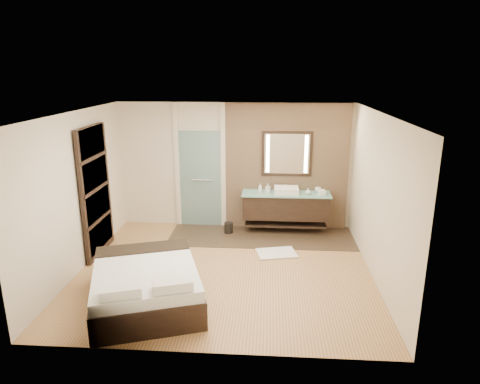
# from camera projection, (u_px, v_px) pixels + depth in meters

# --- Properties ---
(floor) EXTENTS (5.00, 5.00, 0.00)m
(floor) POSITION_uv_depth(u_px,v_px,m) (225.00, 270.00, 7.42)
(floor) COLOR olive
(floor) RESTS_ON ground
(tile_strip) EXTENTS (3.80, 1.30, 0.01)m
(tile_strip) POSITION_uv_depth(u_px,v_px,m) (261.00, 236.00, 8.91)
(tile_strip) COLOR #37281E
(tile_strip) RESTS_ON floor
(stone_wall) EXTENTS (2.60, 0.08, 2.70)m
(stone_wall) POSITION_uv_depth(u_px,v_px,m) (286.00, 167.00, 9.09)
(stone_wall) COLOR tan
(stone_wall) RESTS_ON floor
(vanity) EXTENTS (1.85, 0.55, 0.88)m
(vanity) POSITION_uv_depth(u_px,v_px,m) (286.00, 206.00, 9.02)
(vanity) COLOR black
(vanity) RESTS_ON stone_wall
(mirror_unit) EXTENTS (1.06, 0.04, 0.96)m
(mirror_unit) POSITION_uv_depth(u_px,v_px,m) (287.00, 154.00, 8.96)
(mirror_unit) COLOR black
(mirror_unit) RESTS_ON stone_wall
(frosted_door) EXTENTS (1.10, 0.12, 2.70)m
(frosted_door) POSITION_uv_depth(u_px,v_px,m) (200.00, 175.00, 9.26)
(frosted_door) COLOR #A1CCCB
(frosted_door) RESTS_ON floor
(shoji_partition) EXTENTS (0.06, 1.20, 2.40)m
(shoji_partition) POSITION_uv_depth(u_px,v_px,m) (96.00, 191.00, 7.82)
(shoji_partition) COLOR black
(shoji_partition) RESTS_ON floor
(bed) EXTENTS (2.02, 2.25, 0.72)m
(bed) POSITION_uv_depth(u_px,v_px,m) (146.00, 285.00, 6.30)
(bed) COLOR black
(bed) RESTS_ON floor
(bath_mat) EXTENTS (0.81, 0.65, 0.02)m
(bath_mat) POSITION_uv_depth(u_px,v_px,m) (276.00, 253.00, 8.07)
(bath_mat) COLOR white
(bath_mat) RESTS_ON floor
(waste_bin) EXTENTS (0.19, 0.19, 0.23)m
(waste_bin) POSITION_uv_depth(u_px,v_px,m) (229.00, 228.00, 9.06)
(waste_bin) COLOR black
(waste_bin) RESTS_ON floor
(tissue_box) EXTENTS (0.14, 0.14, 0.10)m
(tissue_box) POSITION_uv_depth(u_px,v_px,m) (322.00, 192.00, 8.81)
(tissue_box) COLOR white
(tissue_box) RESTS_ON vanity
(soap_bottle_a) EXTENTS (0.10, 0.10, 0.20)m
(soap_bottle_a) POSITION_uv_depth(u_px,v_px,m) (260.00, 188.00, 8.94)
(soap_bottle_a) COLOR white
(soap_bottle_a) RESTS_ON vanity
(soap_bottle_b) EXTENTS (0.11, 0.11, 0.19)m
(soap_bottle_b) POSITION_uv_depth(u_px,v_px,m) (268.00, 188.00, 8.95)
(soap_bottle_b) COLOR #B2B2B2
(soap_bottle_b) RESTS_ON vanity
(soap_bottle_c) EXTENTS (0.13, 0.13, 0.14)m
(soap_bottle_c) POSITION_uv_depth(u_px,v_px,m) (308.00, 192.00, 8.79)
(soap_bottle_c) COLOR #ABD7D0
(soap_bottle_c) RESTS_ON vanity
(cup) EXTENTS (0.15, 0.15, 0.10)m
(cup) POSITION_uv_depth(u_px,v_px,m) (318.00, 190.00, 9.00)
(cup) COLOR white
(cup) RESTS_ON vanity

